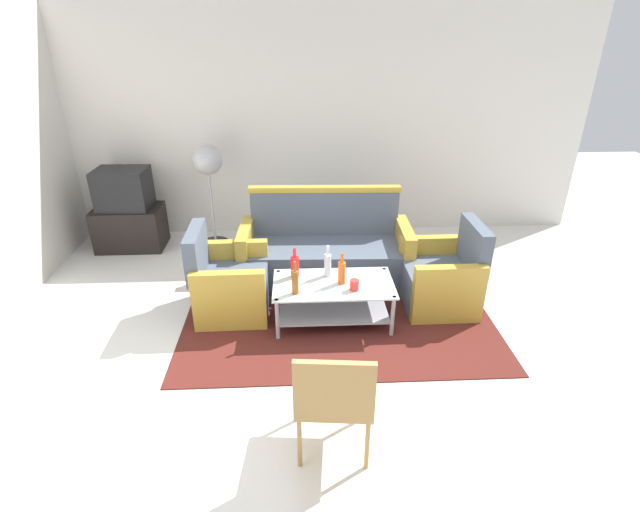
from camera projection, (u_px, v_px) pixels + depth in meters
ground_plane at (353, 374)px, 3.83m from camera, size 14.00×14.00×0.00m
wall_back at (330, 124)px, 5.95m from camera, size 6.52×0.12×2.80m
rug at (337, 310)px, 4.67m from camera, size 2.90×2.13×0.01m
couch at (325, 252)px, 5.13m from camera, size 1.82×0.79×0.96m
armchair_left at (229, 284)px, 4.56m from camera, size 0.71×0.77×0.85m
armchair_right at (442, 278)px, 4.66m from camera, size 0.70×0.76×0.85m
coffee_table at (333, 296)px, 4.39m from camera, size 1.10×0.60×0.40m
bottle_clear at (328, 265)px, 4.40m from camera, size 0.06×0.06×0.31m
bottle_orange at (342, 272)px, 4.28m from camera, size 0.07×0.07×0.30m
bottle_brown at (295, 281)px, 4.11m from camera, size 0.06×0.06×0.31m
bottle_red at (295, 266)px, 4.39m from camera, size 0.08×0.08×0.29m
cup at (354, 285)px, 4.20m from camera, size 0.08×0.08×0.10m
tv_stand at (130, 227)px, 5.89m from camera, size 0.80×0.50×0.52m
television at (123, 189)px, 5.67m from camera, size 0.61×0.46×0.48m
pedestal_fan at (208, 166)px, 5.65m from camera, size 0.36×0.36×1.27m
wicker_chair at (334, 394)px, 2.92m from camera, size 0.52×0.52×0.84m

